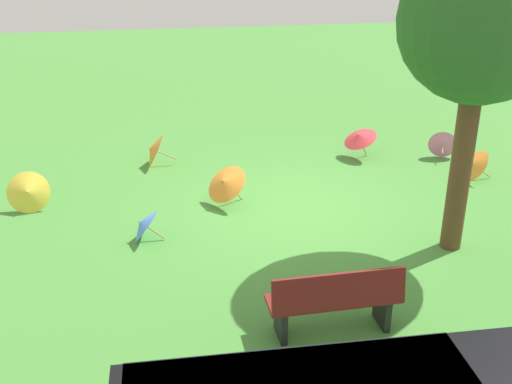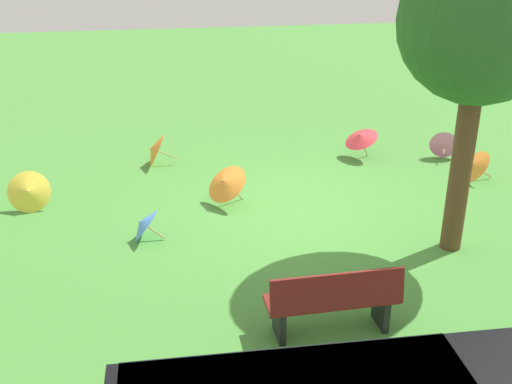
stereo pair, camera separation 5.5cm
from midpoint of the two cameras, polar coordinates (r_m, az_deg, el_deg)
The scene contains 10 objects.
ground at distance 10.73m, azimuth 3.82°, elevation -1.64°, with size 40.00×40.00×0.00m, color #478C38.
park_bench at distance 7.49m, azimuth 7.07°, elevation -9.90°, with size 1.61×0.52×0.90m.
shade_tree at distance 8.96m, azimuth 19.88°, elevation 14.37°, with size 2.24×2.24×4.51m.
parasol_orange_0 at distance 12.53m, azimuth 19.16°, elevation 2.41°, with size 0.66×0.68×0.62m.
parasol_orange_1 at distance 12.70m, azimuth -9.59°, elevation 3.88°, with size 0.70×0.73×0.69m.
parasol_blue_0 at distance 9.77m, azimuth -10.52°, elevation -2.90°, with size 0.62×0.68×0.55m.
parasol_red_0 at distance 13.06m, azimuth 9.40°, elevation 5.04°, with size 0.90×0.91×0.68m.
parasol_orange_2 at distance 10.70m, azimuth -3.01°, elevation 0.88°, with size 0.94×0.97×0.73m.
parasol_pink_0 at distance 13.58m, azimuth 16.68°, elevation 4.32°, with size 0.63×0.60×0.60m.
parasol_yellow_1 at distance 11.22m, azimuth -20.40°, elevation -0.02°, with size 0.73×0.66×0.71m.
Camera 1 is at (2.38, 9.40, 4.59)m, focal length 43.47 mm.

